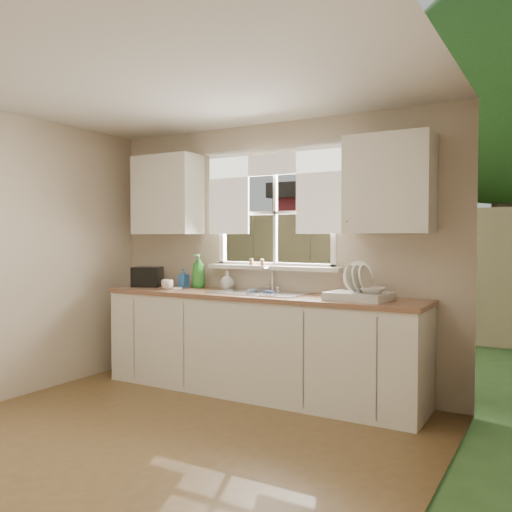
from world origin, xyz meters
The scene contains 21 objects.
ground centered at (0.00, 0.00, 0.00)m, with size 4.00×4.00×0.00m, color brown.
room_walls centered at (0.00, -0.07, 1.24)m, with size 3.62×4.02×2.50m.
ceiling centered at (0.00, 0.00, 2.50)m, with size 3.60×4.00×0.02m, color silver.
window centered at (0.00, 2.00, 1.49)m, with size 1.38×0.16×1.06m.
curtains centered at (0.00, 1.95, 1.93)m, with size 1.50×0.03×0.81m.
base_cabinets centered at (0.00, 1.68, 0.43)m, with size 3.00×0.62×0.87m, color white.
countertop centered at (0.00, 1.68, 0.89)m, with size 3.04×0.65×0.04m, color #8A5F45.
upper_cabinet_left centered at (-1.15, 1.82, 1.85)m, with size 0.70×0.33×0.80m, color white.
upper_cabinet_right centered at (1.15, 1.82, 1.85)m, with size 0.70×0.33×0.80m, color white.
wall_outlet centered at (0.88, 1.99, 1.08)m, with size 0.08×0.01×0.12m, color beige.
sill_jars centered at (-0.16, 1.94, 1.18)m, with size 0.16×0.04×0.06m.
backyard centered at (0.58, 8.42, 3.46)m, with size 20.00×10.00×6.13m.
sink centered at (0.00, 1.71, 0.84)m, with size 0.88×0.52×0.40m.
dish_rack centered at (0.96, 1.65, 0.97)m, with size 0.51×0.41×0.31m.
bowl centered at (1.09, 1.60, 1.00)m, with size 0.20×0.20×0.05m, color silver.
soap_bottle_a centered at (-0.78, 1.86, 1.08)m, with size 0.13×0.13×0.34m, color #2B852C.
soap_bottle_b centered at (-0.96, 1.85, 1.00)m, with size 0.08×0.09×0.19m, color #3370C2.
soap_bottle_c centered at (-0.46, 1.88, 1.00)m, with size 0.14×0.14×0.18m, color #F1ECC7.
saucer centered at (-0.97, 1.68, 0.92)m, with size 0.18×0.18×0.01m, color white.
cup centered at (-0.96, 1.59, 0.96)m, with size 0.12×0.12×0.09m, color white.
black_appliance centered at (-1.33, 1.71, 1.01)m, with size 0.28×0.24×0.20m, color black.
Camera 1 is at (2.41, -2.54, 1.42)m, focal length 38.00 mm.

